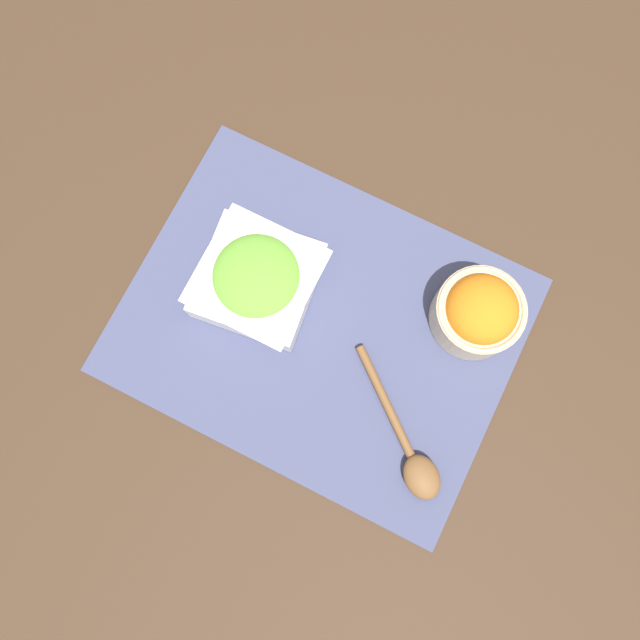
# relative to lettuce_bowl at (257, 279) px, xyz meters

# --- Properties ---
(ground_plane) EXTENTS (3.00, 3.00, 0.00)m
(ground_plane) POSITION_rel_lettuce_bowl_xyz_m (0.10, -0.01, -0.04)
(ground_plane) COLOR #422D1E
(placemat) EXTENTS (0.52, 0.40, 0.00)m
(placemat) POSITION_rel_lettuce_bowl_xyz_m (0.10, -0.01, -0.03)
(placemat) COLOR #474C70
(placemat) RESTS_ON ground_plane
(lettuce_bowl) EXTENTS (0.16, 0.16, 0.07)m
(lettuce_bowl) POSITION_rel_lettuce_bowl_xyz_m (0.00, 0.00, 0.00)
(lettuce_bowl) COLOR white
(lettuce_bowl) RESTS_ON placemat
(carrot_bowl) EXTENTS (0.12, 0.12, 0.09)m
(carrot_bowl) POSITION_rel_lettuce_bowl_xyz_m (0.28, 0.09, 0.01)
(carrot_bowl) COLOR beige
(carrot_bowl) RESTS_ON placemat
(wooden_spoon) EXTENTS (0.19, 0.16, 0.02)m
(wooden_spoon) POSITION_rel_lettuce_bowl_xyz_m (0.28, -0.12, -0.02)
(wooden_spoon) COLOR brown
(wooden_spoon) RESTS_ON placemat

